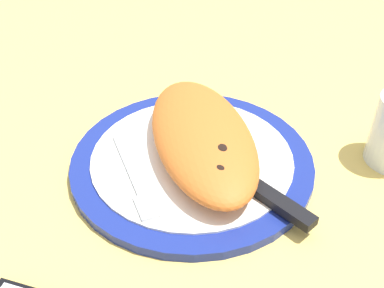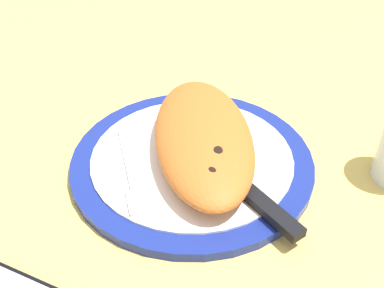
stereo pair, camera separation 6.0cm
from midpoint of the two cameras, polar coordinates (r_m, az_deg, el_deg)
name	(u,v)px [view 1 (the left image)]	position (r cm, az deg, el deg)	size (l,w,h in cm)	color
ground_plane	(192,173)	(63.35, -2.72, -3.76)	(150.00, 150.00, 3.00)	#DBB756
plate	(192,161)	(61.86, -2.78, -2.19)	(32.51, 32.51, 1.64)	navy
calzone	(202,136)	(60.58, -1.53, 0.89)	(27.80, 13.15, 4.95)	#C16023
fork	(135,181)	(58.08, -10.05, -4.68)	(16.90, 4.24, 0.40)	silver
knife	(255,187)	(56.12, 4.80, -5.54)	(22.17, 14.20, 1.20)	silver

